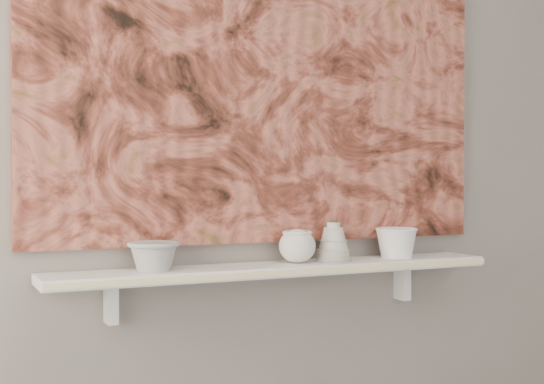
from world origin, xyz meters
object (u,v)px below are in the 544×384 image
shelf (279,269)px  cup_cream (297,246)px  painting (267,63)px  bowl_white (396,243)px  bell_vessel (333,242)px  bowl_grey (154,256)px

shelf → cup_cream: (0.06, 0.00, 0.07)m
painting → bowl_white: size_ratio=11.10×
bowl_white → bell_vessel: bearing=180.0°
bell_vessel → bowl_white: bearing=0.0°
bell_vessel → shelf: bearing=180.0°
bell_vessel → bowl_white: bell_vessel is taller
shelf → painting: 0.63m
painting → bowl_white: 0.71m
shelf → painting: painting is taller
bowl_grey → bell_vessel: (0.57, 0.00, 0.02)m
painting → bell_vessel: 0.59m
bowl_grey → cup_cream: bearing=0.0°
bell_vessel → bowl_white: 0.23m
painting → cup_cream: painting is taller
shelf → painting: bearing=90.0°
painting → bowl_grey: bearing=-168.2°
shelf → bowl_white: bearing=0.0°
bowl_grey → bell_vessel: bearing=0.0°
shelf → bowl_grey: (-0.39, 0.00, 0.06)m
shelf → bowl_white: (0.42, 0.00, 0.06)m
painting → bowl_white: (0.42, -0.08, -0.56)m
bowl_grey → painting: bearing=11.8°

